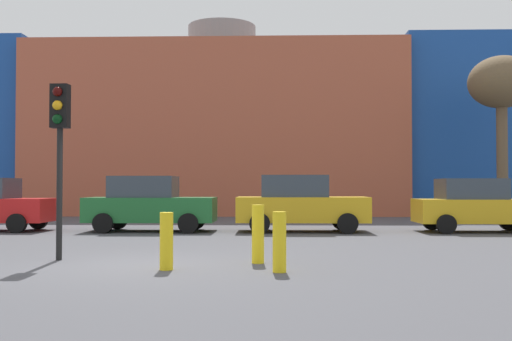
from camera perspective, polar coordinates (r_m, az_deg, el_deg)
The scene contains 10 objects.
ground_plane at distance 11.97m, azimuth -11.22°, elevation -8.68°, with size 200.00×200.00×0.00m, color #47474C.
building_backdrop at distance 36.10m, azimuth -3.22°, elevation 3.47°, with size 31.88×11.63×11.01m.
parked_car_2 at distance 20.65m, azimuth -9.96°, elevation -3.10°, with size 4.26×2.09×1.84m.
parked_car_3 at distance 20.24m, azimuth 4.16°, elevation -3.11°, with size 4.32×2.12×1.87m.
parked_car_4 at distance 21.30m, azimuth 19.97°, elevation -3.10°, with size 4.06×1.99×1.76m.
traffic_light_island at distance 13.07m, azimuth -17.95°, elevation 3.62°, with size 0.37×0.37×3.60m.
bare_tree_0 at distance 28.90m, azimuth 22.03°, elevation 7.30°, with size 2.86×2.86×7.22m.
bollard_yellow_0 at distance 11.94m, azimuth 0.18°, elevation -5.97°, with size 0.24×0.24×1.14m, color yellow.
bollard_yellow_1 at distance 10.70m, azimuth 2.21°, elevation -6.71°, with size 0.24×0.24×1.06m, color yellow.
bollard_yellow_2 at distance 11.10m, azimuth -8.40°, elevation -6.57°, with size 0.24×0.24×1.03m, color yellow.
Camera 1 is at (2.65, -11.58, 1.50)m, focal length 42.65 mm.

